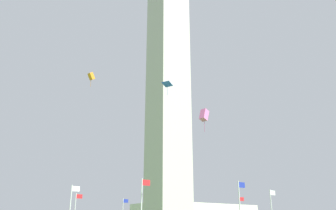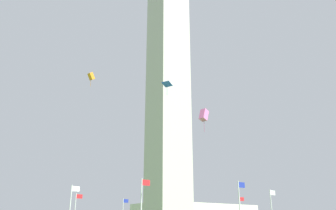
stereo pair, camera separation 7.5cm
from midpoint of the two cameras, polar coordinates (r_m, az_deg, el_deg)
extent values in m
cube|color=#B7B2A8|center=(57.54, 0.04, -0.14)|extent=(5.49, 5.49, 43.96)
cube|color=red|center=(64.33, 11.96, -14.76)|extent=(1.00, 0.03, 0.64)
cube|color=red|center=(69.44, 2.93, -15.46)|extent=(1.00, 0.03, 0.64)
cube|color=#1E2D99|center=(67.60, -6.84, -15.24)|extent=(1.00, 0.03, 0.64)
cube|color=red|center=(59.41, -14.18, -14.23)|extent=(1.00, 0.03, 0.64)
cube|color=white|center=(48.07, -14.72, -13.05)|extent=(1.00, 0.03, 0.64)
cube|color=red|center=(40.34, -3.54, -12.50)|extent=(1.00, 0.03, 0.64)
cube|color=#1E2D99|center=(43.36, 11.94, -12.61)|extent=(1.00, 0.03, 0.64)
cube|color=white|center=(54.04, 16.71, -13.53)|extent=(1.00, 0.03, 0.64)
cube|color=blue|center=(41.68, -0.10, 3.43)|extent=(1.34, 1.35, 0.32)
cylinder|color=#233C9D|center=(41.37, -0.10, 2.37)|extent=(0.04, 0.04, 1.24)
cube|color=orange|center=(49.09, -12.35, 4.59)|extent=(1.10, 0.81, 1.11)
cylinder|color=#A75C15|center=(48.75, -12.42, 3.66)|extent=(0.04, 0.04, 1.30)
cube|color=pink|center=(36.36, 5.90, -1.64)|extent=(1.10, 0.85, 1.30)
cylinder|color=#A44A79|center=(36.06, 5.96, -3.19)|extent=(0.04, 0.04, 1.54)
camera|label=1|loc=(0.04, -89.96, -0.01)|focal=37.45mm
camera|label=2|loc=(0.04, 90.04, 0.01)|focal=37.45mm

